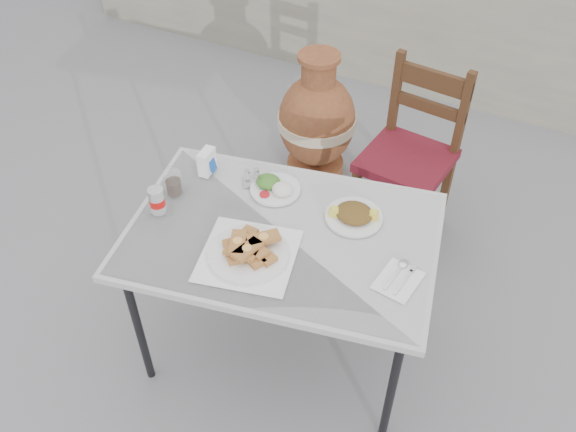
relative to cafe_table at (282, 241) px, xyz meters
The scene contains 13 objects.
ground 0.67m from the cafe_table, 46.81° to the right, with size 80.00×80.00×0.00m, color slate.
cafe_table is the anchor object (origin of this frame).
pide_plate 0.19m from the cafe_table, 107.56° to the right, with size 0.41×0.41×0.07m.
salad_rice_plate 0.26m from the cafe_table, 124.44° to the left, with size 0.21×0.21×0.05m.
salad_chopped_plate 0.30m from the cafe_table, 42.15° to the left, with size 0.23×0.23×0.05m.
soda_can 0.52m from the cafe_table, 166.29° to the right, with size 0.06×0.06×0.11m.
cola_glass 0.51m from the cafe_table, behind, with size 0.07×0.07×0.10m.
napkin_holder 0.50m from the cafe_table, 158.15° to the left, with size 0.06×0.09×0.11m.
condiment_caddy 0.32m from the cafe_table, 139.01° to the left, with size 0.12×0.11×0.07m.
cutlery_napkin 0.48m from the cafe_table, ahead, with size 0.16×0.20×0.01m.
chair 1.04m from the cafe_table, 78.11° to the left, with size 0.46×0.46×0.94m.
terracotta_urn 1.31m from the cafe_table, 108.47° to the left, with size 0.45×0.45×0.79m.
back_wall 2.45m from the cafe_table, 88.93° to the left, with size 6.00×0.25×1.20m, color gray.
Camera 1 is at (0.73, -1.42, 2.37)m, focal length 38.00 mm.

